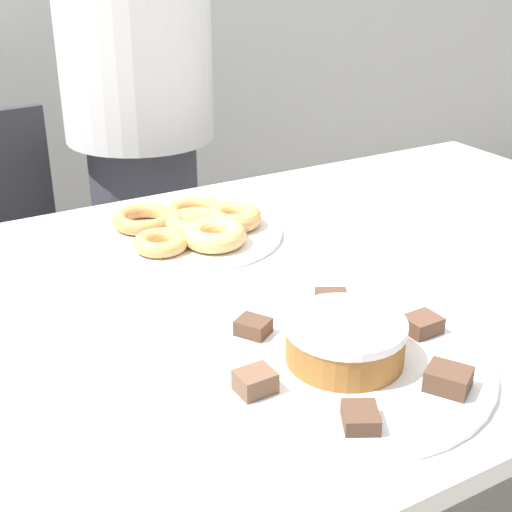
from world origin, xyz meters
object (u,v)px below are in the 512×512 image
at_px(frosted_cake, 345,340).
at_px(person_standing, 140,119).
at_px(plate_cake, 344,362).
at_px(plate_donuts, 194,234).
at_px(office_chair_left, 8,298).

bearing_deg(frosted_cake, person_standing, 82.45).
distance_m(plate_cake, plate_donuts, 0.50).
distance_m(person_standing, plate_cake, 1.11).
bearing_deg(plate_donuts, plate_cake, -92.02).
distance_m(person_standing, plate_donuts, 0.61).
xyz_separation_m(plate_cake, frosted_cake, (0.00, 0.00, 0.03)).
relative_size(office_chair_left, frosted_cake, 5.36).
relative_size(person_standing, plate_donuts, 4.78).
bearing_deg(plate_cake, frosted_cake, 0.00).
height_order(person_standing, plate_cake, person_standing).
bearing_deg(plate_donuts, person_standing, 77.88).
height_order(office_chair_left, plate_donuts, office_chair_left).
relative_size(person_standing, frosted_cake, 9.95).
height_order(plate_cake, frosted_cake, frosted_cake).
bearing_deg(office_chair_left, person_standing, -8.44).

